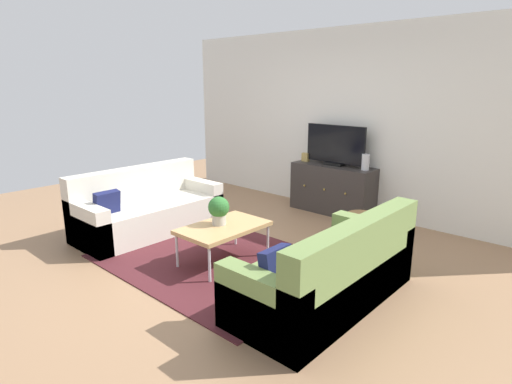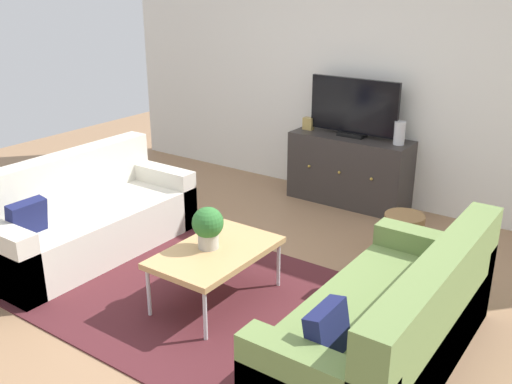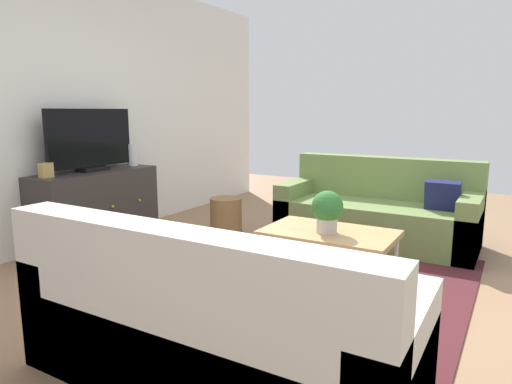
{
  "view_description": "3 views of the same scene",
  "coord_description": "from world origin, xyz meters",
  "px_view_note": "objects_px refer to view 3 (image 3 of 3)",
  "views": [
    {
      "loc": [
        3.19,
        -3.03,
        1.91
      ],
      "look_at": [
        0.0,
        0.48,
        0.67
      ],
      "focal_mm": 29.35,
      "sensor_mm": 36.0,
      "label": 1
    },
    {
      "loc": [
        2.47,
        -3.0,
        2.26
      ],
      "look_at": [
        0.0,
        0.48,
        0.67
      ],
      "focal_mm": 40.5,
      "sensor_mm": 36.0,
      "label": 2
    },
    {
      "loc": [
        -3.02,
        -1.29,
        1.3
      ],
      "look_at": [
        0.0,
        0.48,
        0.67
      ],
      "focal_mm": 31.82,
      "sensor_mm": 36.0,
      "label": 3
    }
  ],
  "objects_px": {
    "coffee_table": "(329,235)",
    "wicker_basket": "(226,216)",
    "mantel_clock": "(46,170)",
    "couch_right_side": "(379,214)",
    "flat_screen_tv": "(91,140)",
    "couch_left_side": "(209,333)",
    "tv_console": "(96,208)",
    "potted_plant": "(327,210)",
    "glass_vase": "(132,155)"
  },
  "relations": [
    {
      "from": "tv_console",
      "to": "mantel_clock",
      "type": "bearing_deg",
      "value": 179.99
    },
    {
      "from": "tv_console",
      "to": "wicker_basket",
      "type": "xyz_separation_m",
      "value": [
        0.96,
        -0.88,
        -0.17
      ]
    },
    {
      "from": "potted_plant",
      "to": "flat_screen_tv",
      "type": "distance_m",
      "value": 2.44
    },
    {
      "from": "couch_left_side",
      "to": "tv_console",
      "type": "relative_size",
      "value": 1.48
    },
    {
      "from": "glass_vase",
      "to": "potted_plant",
      "type": "bearing_deg",
      "value": -100.81
    },
    {
      "from": "couch_right_side",
      "to": "glass_vase",
      "type": "relative_size",
      "value": 8.2
    },
    {
      "from": "flat_screen_tv",
      "to": "glass_vase",
      "type": "height_order",
      "value": "flat_screen_tv"
    },
    {
      "from": "coffee_table",
      "to": "tv_console",
      "type": "bearing_deg",
      "value": 93.0
    },
    {
      "from": "tv_console",
      "to": "flat_screen_tv",
      "type": "bearing_deg",
      "value": 90.0
    },
    {
      "from": "flat_screen_tv",
      "to": "couch_right_side",
      "type": "bearing_deg",
      "value": -57.99
    },
    {
      "from": "coffee_table",
      "to": "potted_plant",
      "type": "xyz_separation_m",
      "value": [
        -0.07,
        -0.0,
        0.2
      ]
    },
    {
      "from": "tv_console",
      "to": "wicker_basket",
      "type": "relative_size",
      "value": 3.3
    },
    {
      "from": "couch_left_side",
      "to": "coffee_table",
      "type": "bearing_deg",
      "value": -0.19
    },
    {
      "from": "mantel_clock",
      "to": "wicker_basket",
      "type": "relative_size",
      "value": 0.34
    },
    {
      "from": "coffee_table",
      "to": "wicker_basket",
      "type": "height_order",
      "value": "coffee_table"
    },
    {
      "from": "couch_left_side",
      "to": "couch_right_side",
      "type": "relative_size",
      "value": 1.0
    },
    {
      "from": "couch_right_side",
      "to": "couch_left_side",
      "type": "bearing_deg",
      "value": 180.0
    },
    {
      "from": "potted_plant",
      "to": "tv_console",
      "type": "height_order",
      "value": "potted_plant"
    },
    {
      "from": "potted_plant",
      "to": "wicker_basket",
      "type": "relative_size",
      "value": 0.81
    },
    {
      "from": "couch_left_side",
      "to": "potted_plant",
      "type": "xyz_separation_m",
      "value": [
        1.43,
        -0.01,
        0.32
      ]
    },
    {
      "from": "tv_console",
      "to": "glass_vase",
      "type": "bearing_deg",
      "value": 0.01
    },
    {
      "from": "couch_right_side",
      "to": "flat_screen_tv",
      "type": "distance_m",
      "value": 2.92
    },
    {
      "from": "coffee_table",
      "to": "flat_screen_tv",
      "type": "relative_size",
      "value": 1.0
    },
    {
      "from": "couch_left_side",
      "to": "tv_console",
      "type": "height_order",
      "value": "couch_left_side"
    },
    {
      "from": "coffee_table",
      "to": "potted_plant",
      "type": "relative_size",
      "value": 3.07
    },
    {
      "from": "flat_screen_tv",
      "to": "wicker_basket",
      "type": "bearing_deg",
      "value": -43.16
    },
    {
      "from": "couch_right_side",
      "to": "coffee_table",
      "type": "height_order",
      "value": "couch_right_side"
    },
    {
      "from": "potted_plant",
      "to": "flat_screen_tv",
      "type": "bearing_deg",
      "value": 91.37
    },
    {
      "from": "wicker_basket",
      "to": "potted_plant",
      "type": "bearing_deg",
      "value": -121.08
    },
    {
      "from": "couch_left_side",
      "to": "wicker_basket",
      "type": "height_order",
      "value": "couch_left_side"
    },
    {
      "from": "coffee_table",
      "to": "potted_plant",
      "type": "height_order",
      "value": "potted_plant"
    },
    {
      "from": "tv_console",
      "to": "couch_left_side",
      "type": "bearing_deg",
      "value": -120.1
    },
    {
      "from": "coffee_table",
      "to": "tv_console",
      "type": "xyz_separation_m",
      "value": [
        -0.12,
        2.38,
        -0.03
      ]
    },
    {
      "from": "couch_right_side",
      "to": "coffee_table",
      "type": "xyz_separation_m",
      "value": [
        -1.37,
        -0.0,
        0.11
      ]
    },
    {
      "from": "flat_screen_tv",
      "to": "coffee_table",
      "type": "bearing_deg",
      "value": -87.03
    },
    {
      "from": "couch_left_side",
      "to": "mantel_clock",
      "type": "distance_m",
      "value": 2.58
    },
    {
      "from": "couch_left_side",
      "to": "mantel_clock",
      "type": "xyz_separation_m",
      "value": [
        0.86,
        2.37,
        0.51
      ]
    },
    {
      "from": "tv_console",
      "to": "couch_right_side",
      "type": "bearing_deg",
      "value": -57.78
    },
    {
      "from": "couch_right_side",
      "to": "potted_plant",
      "type": "xyz_separation_m",
      "value": [
        -1.44,
        -0.01,
        0.32
      ]
    },
    {
      "from": "coffee_table",
      "to": "wicker_basket",
      "type": "distance_m",
      "value": 1.73
    },
    {
      "from": "couch_right_side",
      "to": "wicker_basket",
      "type": "bearing_deg",
      "value": 109.71
    },
    {
      "from": "glass_vase",
      "to": "mantel_clock",
      "type": "relative_size",
      "value": 1.76
    },
    {
      "from": "potted_plant",
      "to": "mantel_clock",
      "type": "xyz_separation_m",
      "value": [
        -0.57,
        2.38,
        0.19
      ]
    },
    {
      "from": "mantel_clock",
      "to": "couch_right_side",
      "type": "bearing_deg",
      "value": -49.76
    },
    {
      "from": "tv_console",
      "to": "glass_vase",
      "type": "xyz_separation_m",
      "value": [
        0.51,
        0.0,
        0.48
      ]
    },
    {
      "from": "potted_plant",
      "to": "wicker_basket",
      "type": "height_order",
      "value": "potted_plant"
    },
    {
      "from": "couch_left_side",
      "to": "glass_vase",
      "type": "relative_size",
      "value": 8.2
    },
    {
      "from": "coffee_table",
      "to": "tv_console",
      "type": "relative_size",
      "value": 0.76
    },
    {
      "from": "glass_vase",
      "to": "mantel_clock",
      "type": "bearing_deg",
      "value": 180.0
    },
    {
      "from": "tv_console",
      "to": "potted_plant",
      "type": "bearing_deg",
      "value": -88.62
    }
  ]
}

